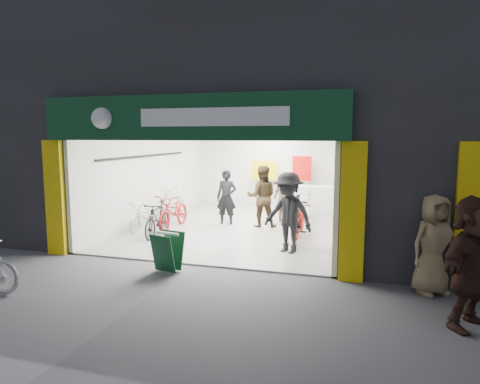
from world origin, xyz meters
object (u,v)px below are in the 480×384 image
at_px(bike_left_front, 145,216).
at_px(sandwich_board, 168,251).
at_px(pedestrian_near, 434,245).
at_px(bike_right_front, 297,219).

relative_size(bike_left_front, sandwich_board, 2.11).
distance_m(pedestrian_near, sandwich_board, 4.89).
distance_m(bike_right_front, sandwich_board, 3.82).
height_order(pedestrian_near, sandwich_board, pedestrian_near).
xyz_separation_m(pedestrian_near, sandwich_board, (-4.87, -0.20, -0.43)).
distance_m(bike_right_front, pedestrian_near, 4.12).
bearing_deg(bike_right_front, sandwich_board, -127.90).
xyz_separation_m(bike_left_front, pedestrian_near, (7.11, -2.96, 0.43)).
relative_size(bike_right_front, pedestrian_near, 1.12).
bearing_deg(pedestrian_near, bike_left_front, 126.14).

